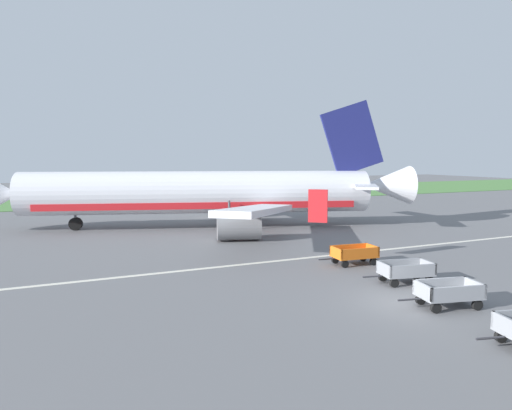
{
  "coord_description": "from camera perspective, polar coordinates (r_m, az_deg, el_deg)",
  "views": [
    {
      "loc": [
        -13.84,
        -14.64,
        6.24
      ],
      "look_at": [
        -0.44,
        15.11,
        2.8
      ],
      "focal_mm": 32.07,
      "sensor_mm": 36.0,
      "label": 1
    }
  ],
  "objects": [
    {
      "name": "ground_plane",
      "position": [
        21.09,
        18.65,
        -11.51
      ],
      "size": [
        220.0,
        220.0,
        0.0
      ],
      "primitive_type": "plane",
      "color": "slate"
    },
    {
      "name": "baggage_cart_far_end",
      "position": [
        27.34,
        12.14,
        -6.02
      ],
      "size": [
        3.6,
        1.63,
        1.07
      ],
      "color": "orange",
      "rests_on": "ground"
    },
    {
      "name": "grass_strip",
      "position": [
        74.46,
        -13.45,
        1.07
      ],
      "size": [
        220.0,
        28.0,
        0.06
      ],
      "primitive_type": "cube",
      "color": "#518442",
      "rests_on": "ground"
    },
    {
      "name": "baggage_cart_third_in_row",
      "position": [
        20.92,
        22.88,
        -10.09
      ],
      "size": [
        3.63,
        1.92,
        1.07
      ],
      "color": "gray",
      "rests_on": "ground"
    },
    {
      "name": "airplane",
      "position": [
        40.41,
        -5.66,
        1.47
      ],
      "size": [
        36.9,
        29.96,
        11.34
      ],
      "color": "silver",
      "rests_on": "ground"
    },
    {
      "name": "apron_stripe",
      "position": [
        28.46,
        5.55,
        -6.66
      ],
      "size": [
        120.0,
        0.36,
        0.01
      ],
      "primitive_type": "cube",
      "color": "silver",
      "rests_on": "ground"
    },
    {
      "name": "baggage_cart_fourth_in_row",
      "position": [
        24.02,
        18.16,
        -7.86
      ],
      "size": [
        3.63,
        1.87,
        1.07
      ],
      "color": "gray",
      "rests_on": "ground"
    }
  ]
}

